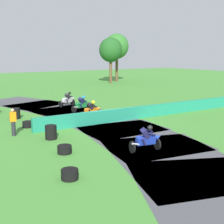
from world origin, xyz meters
TOP-DOWN VIEW (x-y plane):
  - ground_plane at (0.00, 0.00)m, footprint 120.00×120.00m
  - track_asphalt at (-1.10, 0.00)m, footprint 9.34×33.09m
  - safety_barrier at (5.11, -0.02)m, footprint 20.73×0.38m
  - motorcycle_lead_blue at (-1.56, -6.56)m, footprint 1.71×0.98m
  - motorcycle_chase_orange at (-0.18, 1.75)m, footprint 1.68×0.77m
  - motorcycle_trailing_green at (0.42, 4.58)m, footprint 1.71×1.00m
  - motorcycle_fourth_white at (0.55, 7.68)m, footprint 1.73×1.14m
  - tire_stack_near at (-6.21, -7.65)m, footprint 0.68×0.68m
  - tire_stack_mid_a at (-5.14, -4.66)m, footprint 0.70×0.70m
  - tire_stack_mid_b at (-4.78, -1.92)m, footprint 0.66×0.66m
  - tire_stack_far at (-5.04, 1.57)m, footprint 0.71×0.71m
  - tire_stack_extra_a at (-4.98, 4.69)m, footprint 0.63×0.63m
  - track_marshal at (-6.37, -0.05)m, footprint 0.34×0.24m
  - tree_mid_rise at (17.84, 26.24)m, footprint 3.97×3.97m
  - tree_behind_barrier at (15.52, 24.44)m, footprint 3.70×3.70m

SIDE VIEW (x-z plane):
  - ground_plane at x=0.00m, z-range 0.00..0.00m
  - track_asphalt at x=-1.10m, z-range 0.00..0.01m
  - tire_stack_near at x=-6.21m, z-range 0.00..0.40m
  - tire_stack_mid_a at x=-5.14m, z-range 0.00..0.40m
  - tire_stack_far at x=-5.04m, z-range 0.00..0.40m
  - tire_stack_mid_b at x=-4.78m, z-range 0.00..0.80m
  - tire_stack_extra_a at x=-4.98m, z-range 0.00..0.80m
  - safety_barrier at x=5.11m, z-range 0.00..0.90m
  - motorcycle_fourth_white at x=0.55m, z-range -0.07..1.36m
  - motorcycle_trailing_green at x=0.42m, z-range -0.07..1.36m
  - motorcycle_lead_blue at x=-1.56m, z-range -0.07..1.36m
  - motorcycle_chase_orange at x=-0.18m, z-range -0.06..1.37m
  - track_marshal at x=-6.37m, z-range 0.00..1.63m
  - tree_behind_barrier at x=15.52m, z-range 1.64..8.89m
  - tree_mid_rise at x=17.84m, z-range 1.88..9.90m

